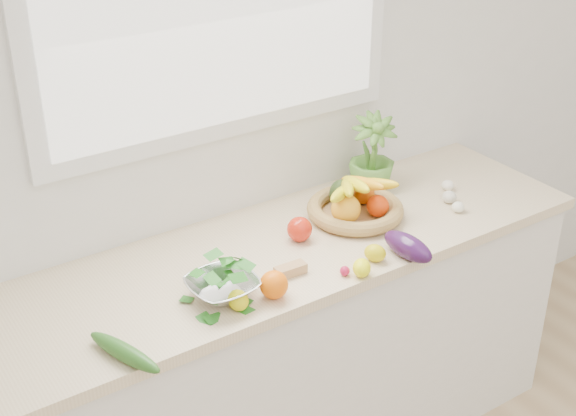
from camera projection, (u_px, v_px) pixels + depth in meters
back_wall at (221, 92)px, 2.61m from camera, size 4.50×0.02×2.70m
counter_cabinet at (273, 364)px, 2.82m from camera, size 2.20×0.58×0.86m
countertop at (272, 255)px, 2.61m from camera, size 2.24×0.62×0.04m
orange_loose at (274, 285)px, 2.35m from camera, size 0.09×0.09×0.09m
lemon_a at (238, 300)px, 2.30m from camera, size 0.07×0.08×0.06m
lemon_b at (362, 268)px, 2.46m from camera, size 0.09×0.09×0.06m
lemon_c at (375, 253)px, 2.53m from camera, size 0.09×0.09×0.06m
apple at (300, 229)px, 2.64m from camera, size 0.09×0.09×0.08m
ginger at (290, 270)px, 2.47m from camera, size 0.10×0.04×0.03m
garlic_a at (448, 185)px, 2.97m from camera, size 0.05×0.05×0.04m
garlic_b at (449, 197)px, 2.89m from camera, size 0.06×0.06×0.04m
garlic_c at (458, 207)px, 2.82m from camera, size 0.05×0.05×0.04m
eggplant at (408, 247)px, 2.55m from camera, size 0.09×0.20×0.08m
cucumber at (124, 352)px, 2.10m from camera, size 0.13×0.27×0.05m
radish at (345, 271)px, 2.46m from camera, size 0.04×0.04×0.03m
potted_herb at (372, 155)px, 2.93m from camera, size 0.22×0.22×0.31m
fruit_basket at (355, 204)px, 2.78m from camera, size 0.42×0.42×0.18m
colander_with_spinach at (222, 282)px, 2.34m from camera, size 0.21×0.21×0.11m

